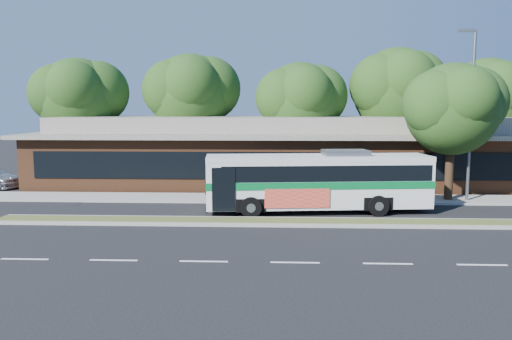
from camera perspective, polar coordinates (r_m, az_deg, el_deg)
The scene contains 13 objects.
ground at distance 21.40m, azimuth 4.00°, elevation -6.48°, with size 120.00×120.00×0.00m, color black.
median_strip at distance 21.97m, azimuth 3.95°, elevation -5.93°, with size 26.00×1.10×0.15m, color #3E5122.
sidewalk at distance 27.66m, azimuth 3.63°, elevation -3.27°, with size 44.00×2.60×0.12m, color gray.
parking_lot at distance 35.72m, azimuth -26.78°, elevation -1.77°, with size 14.00×12.00×0.01m, color black.
plaza_building at distance 33.92m, azimuth 3.42°, elevation 2.16°, with size 33.20×11.20×4.45m.
lamp_post at distance 28.68m, azimuth 23.33°, elevation 6.27°, with size 0.93×0.18×9.07m.
tree_bg_a at distance 38.57m, azimuth -19.03°, elevation 7.94°, with size 6.47×5.80×8.63m.
tree_bg_b at distance 37.44m, azimuth -6.84°, elevation 8.73°, with size 6.69×6.00×9.00m.
tree_bg_c at distance 36.00m, azimuth 5.65°, elevation 7.94°, with size 6.24×5.60×8.26m.
tree_bg_d at distance 38.08m, azimuth 16.35°, elevation 8.89°, with size 6.91×6.20×9.37m.
tree_bg_e at distance 38.97m, azimuth 25.30°, elevation 7.46°, with size 6.47×5.80×8.50m.
transit_bus at distance 24.25m, azimuth 7.17°, elevation -0.89°, with size 10.91×3.45×3.01m.
sidewalk_tree at distance 28.79m, azimuth 22.11°, elevation 6.69°, with size 5.43×4.87×7.41m.
Camera 1 is at (-0.62, -20.81, 4.99)m, focal length 35.00 mm.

